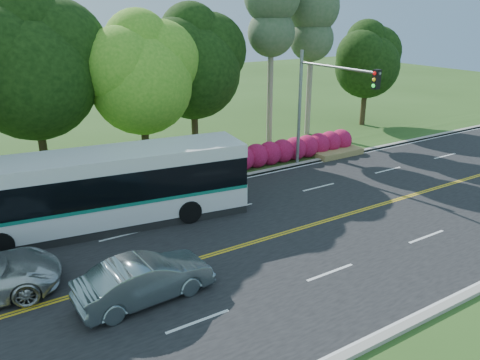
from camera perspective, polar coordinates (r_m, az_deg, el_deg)
ground at (r=20.63m, az=5.40°, el=-6.51°), size 120.00×120.00×0.00m
road at (r=20.63m, az=5.41°, el=-6.49°), size 60.00×14.00×0.02m
curb_north at (r=26.15m, az=-4.04°, el=-0.40°), size 60.00×0.30×0.15m
curb_south at (r=16.34m, az=21.24°, el=-15.46°), size 60.00×0.30×0.15m
grass_verge at (r=27.71m, az=-5.84°, el=0.69°), size 60.00×4.00×0.10m
lane_markings at (r=20.57m, az=5.20°, el=-6.52°), size 57.60×13.82×0.00m
tree_row at (r=27.52m, az=-19.34°, el=13.84°), size 44.70×9.10×13.84m
bougainvillea_hedge at (r=30.52m, az=7.03°, el=3.79°), size 9.50×2.25×1.50m
traffic_signal at (r=27.16m, az=9.89°, el=10.19°), size 0.42×6.10×7.00m
transit_bus at (r=21.46m, az=-16.63°, el=-1.27°), size 13.21×4.53×3.39m
sedan at (r=16.19m, az=-11.51°, el=-11.77°), size 4.67×1.88×1.51m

